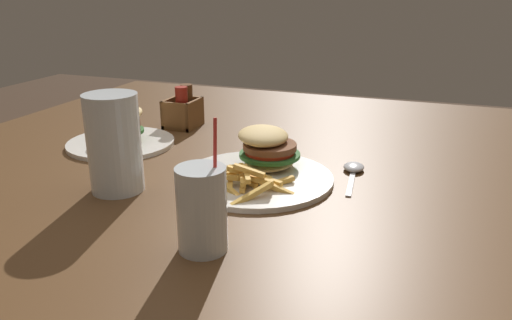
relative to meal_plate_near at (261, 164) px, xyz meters
name	(u,v)px	position (x,y,z in m)	size (l,w,h in m)	color
dining_table	(236,195)	(0.07, 0.08, -0.11)	(1.41, 1.41, 0.71)	brown
meal_plate_near	(261,164)	(0.00, 0.00, 0.00)	(0.30, 0.30, 0.09)	white
beer_glass	(114,144)	(-0.15, 0.22, 0.06)	(0.10, 0.10, 0.18)	silver
juice_glass	(202,214)	(-0.29, -0.02, 0.03)	(0.07, 0.07, 0.19)	silver
spoon	(354,169)	(0.09, -0.17, -0.02)	(0.17, 0.05, 0.01)	silver
meal_plate_far	(121,134)	(0.08, 0.37, 0.00)	(0.25, 0.25, 0.09)	white
condiment_caddy	(184,111)	(0.27, 0.31, 0.02)	(0.09, 0.08, 0.11)	brown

